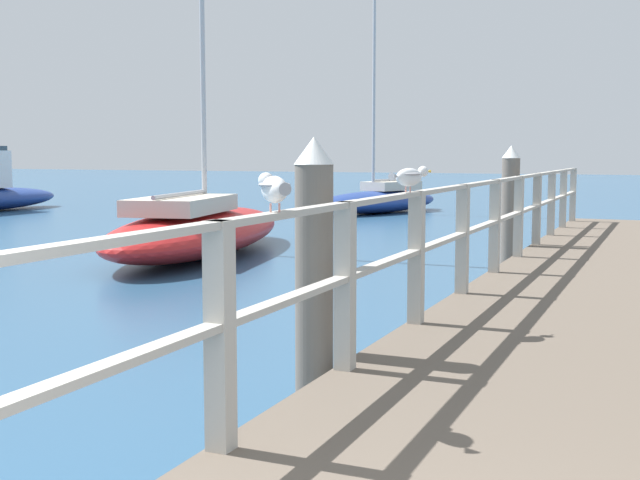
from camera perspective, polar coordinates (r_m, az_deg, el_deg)
pier_deck at (r=10.38m, az=19.07°, el=-4.01°), size 2.84×18.40×0.55m
pier_railing at (r=10.44m, az=11.90°, el=1.65°), size 0.12×16.92×1.15m
dock_piling_near at (r=6.09m, az=-0.41°, el=-2.89°), size 0.29×0.29×2.14m
dock_piling_far at (r=13.57m, az=12.89°, el=1.87°), size 0.29×0.29×2.14m
seagull_foreground at (r=4.59m, az=-3.18°, el=3.60°), size 0.35×0.38×0.21m
seagull_background at (r=6.92m, az=6.16°, el=4.38°), size 0.25×0.45×0.21m
boat_2 at (r=16.63m, az=-8.38°, el=0.72°), size 3.82×7.76×8.60m
boat_4 at (r=28.15m, az=4.11°, el=2.78°), size 3.75×6.11×7.68m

